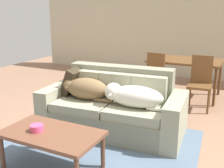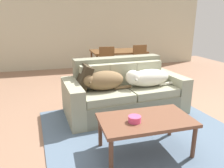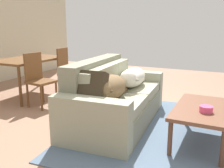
{
  "view_description": "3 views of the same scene",
  "coord_description": "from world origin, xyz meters",
  "px_view_note": "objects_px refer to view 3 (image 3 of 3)",
  "views": [
    {
      "loc": [
        1.73,
        -3.15,
        1.73
      ],
      "look_at": [
        0.08,
        0.15,
        0.72
      ],
      "focal_mm": 44.49,
      "sensor_mm": 36.0,
      "label": 1
    },
    {
      "loc": [
        -1.06,
        -3.07,
        1.55
      ],
      "look_at": [
        -0.18,
        0.15,
        0.54
      ],
      "focal_mm": 34.42,
      "sensor_mm": 36.0,
      "label": 2
    },
    {
      "loc": [
        -3.02,
        -1.25,
        1.37
      ],
      "look_at": [
        0.12,
        0.3,
        0.55
      ],
      "focal_mm": 39.61,
      "sensor_mm": 36.0,
      "label": 3
    }
  ],
  "objects_px": {
    "dog_on_left_cushion": "(110,87)",
    "bowl_on_coffee_table": "(206,109)",
    "dining_chair_near_left": "(38,77)",
    "dog_on_right_cushion": "(132,77)",
    "couch": "(114,99)",
    "throw_pillow_by_left_arm": "(88,89)",
    "dining_chair_near_right": "(67,70)",
    "dining_table": "(29,62)",
    "coffee_table": "(203,111)"
  },
  "relations": [
    {
      "from": "dog_on_left_cushion",
      "to": "dining_chair_near_right",
      "type": "bearing_deg",
      "value": 45.73
    },
    {
      "from": "dog_on_left_cushion",
      "to": "bowl_on_coffee_table",
      "type": "distance_m",
      "value": 1.16
    },
    {
      "from": "throw_pillow_by_left_arm",
      "to": "dog_on_right_cushion",
      "type": "bearing_deg",
      "value": -7.96
    },
    {
      "from": "throw_pillow_by_left_arm",
      "to": "dining_chair_near_right",
      "type": "distance_m",
      "value": 2.23
    },
    {
      "from": "throw_pillow_by_left_arm",
      "to": "couch",
      "type": "bearing_deg",
      "value": 0.45
    },
    {
      "from": "dog_on_left_cushion",
      "to": "throw_pillow_by_left_arm",
      "type": "relative_size",
      "value": 1.88
    },
    {
      "from": "dog_on_right_cushion",
      "to": "bowl_on_coffee_table",
      "type": "relative_size",
      "value": 6.42
    },
    {
      "from": "dining_chair_near_right",
      "to": "throw_pillow_by_left_arm",
      "type": "bearing_deg",
      "value": -141.9
    },
    {
      "from": "couch",
      "to": "throw_pillow_by_left_arm",
      "type": "height_order",
      "value": "couch"
    },
    {
      "from": "couch",
      "to": "coffee_table",
      "type": "xyz_separation_m",
      "value": [
        -0.14,
        -1.23,
        0.05
      ]
    },
    {
      "from": "dog_on_left_cushion",
      "to": "coffee_table",
      "type": "relative_size",
      "value": 0.73
    },
    {
      "from": "couch",
      "to": "dining_chair_near_right",
      "type": "relative_size",
      "value": 2.21
    },
    {
      "from": "throw_pillow_by_left_arm",
      "to": "dining_chair_near_right",
      "type": "relative_size",
      "value": 0.45
    },
    {
      "from": "dog_on_left_cushion",
      "to": "dog_on_right_cushion",
      "type": "distance_m",
      "value": 0.73
    },
    {
      "from": "dog_on_right_cushion",
      "to": "dining_chair_near_right",
      "type": "xyz_separation_m",
      "value": [
        0.61,
        1.65,
        -0.1
      ]
    },
    {
      "from": "throw_pillow_by_left_arm",
      "to": "dining_chair_near_right",
      "type": "height_order",
      "value": "dining_chair_near_right"
    },
    {
      "from": "throw_pillow_by_left_arm",
      "to": "bowl_on_coffee_table",
      "type": "relative_size",
      "value": 2.91
    },
    {
      "from": "dining_chair_near_right",
      "to": "couch",
      "type": "bearing_deg",
      "value": -126.79
    },
    {
      "from": "couch",
      "to": "dog_on_left_cushion",
      "type": "relative_size",
      "value": 2.63
    },
    {
      "from": "couch",
      "to": "dog_on_left_cushion",
      "type": "bearing_deg",
      "value": -165.63
    },
    {
      "from": "dog_on_left_cushion",
      "to": "dining_table",
      "type": "bearing_deg",
      "value": 62.65
    },
    {
      "from": "dog_on_left_cushion",
      "to": "dining_chair_near_left",
      "type": "height_order",
      "value": "dining_chair_near_left"
    },
    {
      "from": "couch",
      "to": "dining_chair_near_right",
      "type": "xyz_separation_m",
      "value": [
        0.95,
        1.5,
        0.17
      ]
    },
    {
      "from": "throw_pillow_by_left_arm",
      "to": "bowl_on_coffee_table",
      "type": "distance_m",
      "value": 1.34
    },
    {
      "from": "bowl_on_coffee_table",
      "to": "dining_chair_near_left",
      "type": "bearing_deg",
      "value": 81.99
    },
    {
      "from": "dog_on_right_cushion",
      "to": "coffee_table",
      "type": "distance_m",
      "value": 1.21
    },
    {
      "from": "dog_on_left_cushion",
      "to": "dining_chair_near_right",
      "type": "height_order",
      "value": "dining_chair_near_right"
    },
    {
      "from": "dining_chair_near_right",
      "to": "dining_chair_near_left",
      "type": "bearing_deg",
      "value": 176.55
    },
    {
      "from": "dog_on_right_cushion",
      "to": "throw_pillow_by_left_arm",
      "type": "xyz_separation_m",
      "value": [
        -1.03,
        0.14,
        0.04
      ]
    },
    {
      "from": "couch",
      "to": "dining_chair_near_right",
      "type": "bearing_deg",
      "value": 52.7
    },
    {
      "from": "dog_on_right_cushion",
      "to": "dining_table",
      "type": "distance_m",
      "value": 2.28
    },
    {
      "from": "couch",
      "to": "dining_table",
      "type": "xyz_separation_m",
      "value": [
        0.54,
        2.12,
        0.34
      ]
    },
    {
      "from": "dog_on_left_cushion",
      "to": "coffee_table",
      "type": "distance_m",
      "value": 1.15
    },
    {
      "from": "throw_pillow_by_left_arm",
      "to": "dining_table",
      "type": "bearing_deg",
      "value": 60.05
    },
    {
      "from": "dining_chair_near_left",
      "to": "dog_on_right_cushion",
      "type": "bearing_deg",
      "value": -74.98
    },
    {
      "from": "couch",
      "to": "throw_pillow_by_left_arm",
      "type": "bearing_deg",
      "value": 175.39
    },
    {
      "from": "coffee_table",
      "to": "dining_table",
      "type": "distance_m",
      "value": 3.44
    },
    {
      "from": "throw_pillow_by_left_arm",
      "to": "dining_table",
      "type": "distance_m",
      "value": 2.45
    },
    {
      "from": "coffee_table",
      "to": "dining_chair_near_right",
      "type": "distance_m",
      "value": 2.95
    },
    {
      "from": "couch",
      "to": "bowl_on_coffee_table",
      "type": "xyz_separation_m",
      "value": [
        -0.3,
        -1.28,
        0.14
      ]
    },
    {
      "from": "dining_chair_near_left",
      "to": "dining_chair_near_right",
      "type": "xyz_separation_m",
      "value": [
        0.86,
        0.02,
        -0.0
      ]
    },
    {
      "from": "dog_on_right_cushion",
      "to": "dining_chair_near_left",
      "type": "xyz_separation_m",
      "value": [
        -0.26,
        1.64,
        -0.1
      ]
    },
    {
      "from": "couch",
      "to": "dining_table",
      "type": "distance_m",
      "value": 2.21
    },
    {
      "from": "throw_pillow_by_left_arm",
      "to": "dining_table",
      "type": "height_order",
      "value": "throw_pillow_by_left_arm"
    },
    {
      "from": "couch",
      "to": "bowl_on_coffee_table",
      "type": "height_order",
      "value": "couch"
    },
    {
      "from": "throw_pillow_by_left_arm",
      "to": "dining_chair_near_right",
      "type": "bearing_deg",
      "value": 42.66
    },
    {
      "from": "throw_pillow_by_left_arm",
      "to": "dog_on_left_cushion",
      "type": "bearing_deg",
      "value": -23.9
    },
    {
      "from": "couch",
      "to": "coffee_table",
      "type": "relative_size",
      "value": 1.93
    },
    {
      "from": "throw_pillow_by_left_arm",
      "to": "coffee_table",
      "type": "xyz_separation_m",
      "value": [
        0.55,
        -1.23,
        -0.26
      ]
    },
    {
      "from": "couch",
      "to": "throw_pillow_by_left_arm",
      "type": "xyz_separation_m",
      "value": [
        -0.69,
        -0.01,
        0.31
      ]
    }
  ]
}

